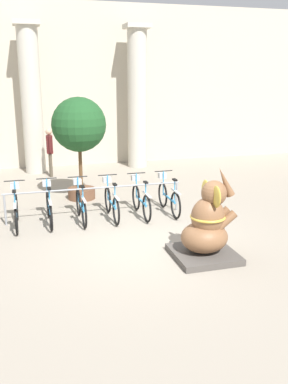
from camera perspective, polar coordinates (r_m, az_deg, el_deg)
name	(u,v)px	position (r m, az deg, el deg)	size (l,w,h in m)	color
ground_plane	(144,243)	(9.02, -0.04, -6.84)	(60.00, 60.00, 0.00)	gray
building_facade	(82,86)	(16.80, -8.30, 13.80)	(20.00, 0.20, 6.00)	#BCB29E
column_left	(31,98)	(15.66, -14.80, 11.98)	(0.89, 0.89, 5.16)	#BCB7A8
column_right	(137,97)	(16.20, -0.91, 12.57)	(0.89, 0.89, 5.16)	#BCB7A8
bike_rack	(95,193)	(10.49, -6.54, -0.17)	(4.34, 0.05, 0.77)	gray
bicycle_0	(16,210)	(10.31, -16.68, -2.26)	(0.48, 1.68, 1.00)	black
bicycle_1	(49,207)	(10.34, -12.54, -1.91)	(0.48, 1.68, 1.00)	black
bicycle_2	(81,204)	(10.38, -8.42, -1.65)	(0.48, 1.68, 1.00)	black
bicycle_3	(111,202)	(10.49, -4.37, -1.34)	(0.48, 1.68, 1.00)	black
bicycle_4	(141,200)	(10.65, -0.43, -1.03)	(0.48, 1.68, 1.00)	black
bicycle_5	(168,197)	(10.91, 3.29, -0.66)	(0.48, 1.68, 1.00)	black
elephant_statue	(207,227)	(8.23, 8.40, -4.70)	(1.18, 1.18, 1.79)	#4C4742
person_pedestrian	(50,148)	(15.03, -12.46, 5.76)	(0.22, 0.47, 1.66)	brown
potted_tree	(79,128)	(11.93, -8.66, 8.39)	(1.49, 1.49, 2.85)	brown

